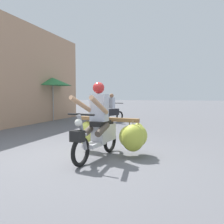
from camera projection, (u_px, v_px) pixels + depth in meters
The scene contains 4 objects.
ground_plane at pixel (77, 158), 4.84m from camera, with size 120.00×120.00×0.00m, color slate.
motorbike_main_loaded at pixel (114, 132), 4.95m from camera, with size 1.66×1.75×1.58m.
motorbike_distant_ahead_left at pixel (112, 111), 11.23m from camera, with size 0.74×1.54×1.40m.
market_umbrella_near_shop at pixel (53, 82), 11.87m from camera, with size 1.89×1.89×2.22m.
Camera 1 is at (2.19, -4.29, 1.30)m, focal length 37.19 mm.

